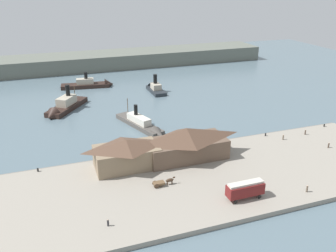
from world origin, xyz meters
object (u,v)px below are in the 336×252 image
(pedestrian_near_east_shed, at_px, (329,145))
(ferry_outer_harbor, at_px, (92,84))
(ferry_shed_east_terminal, at_px, (127,153))
(horse_cart, at_px, (163,182))
(pedestrian_by_tram, at_px, (305,132))
(mooring_post_west, at_px, (324,125))
(mooring_post_center_west, at_px, (266,135))
(ferry_moored_west, at_px, (155,88))
(ferry_departing_north, at_px, (63,107))
(pedestrian_near_cart, at_px, (108,223))
(pedestrian_at_waters_edge, at_px, (283,137))
(ferry_approaching_east, at_px, (143,125))
(ferry_shed_west_terminal, at_px, (186,143))
(mooring_post_east, at_px, (38,170))
(street_tram, at_px, (245,189))
(pedestrian_standing_center, at_px, (307,189))

(pedestrian_near_east_shed, relative_size, ferry_outer_harbor, 0.07)
(ferry_shed_east_terminal, bearing_deg, horse_cart, -63.65)
(pedestrian_by_tram, xyz_separation_m, mooring_post_west, (10.37, 3.23, -0.34))
(mooring_post_center_west, xyz_separation_m, ferry_moored_west, (-17.23, 61.38, -0.25))
(ferry_moored_west, relative_size, ferry_departing_north, 0.70)
(pedestrian_near_cart, bearing_deg, ferry_shed_east_terminal, 67.55)
(pedestrian_at_waters_edge, bearing_deg, ferry_outer_harbor, 119.60)
(ferry_shed_east_terminal, bearing_deg, mooring_post_center_west, 6.08)
(ferry_shed_east_terminal, bearing_deg, ferry_approaching_east, 65.67)
(ferry_departing_north, relative_size, ferry_approaching_east, 0.89)
(pedestrian_near_cart, height_order, pedestrian_at_waters_edge, pedestrian_at_waters_edge)
(ferry_shed_east_terminal, xyz_separation_m, ferry_shed_west_terminal, (16.62, -0.32, 0.54))
(pedestrian_near_cart, bearing_deg, ferry_moored_west, 66.91)
(mooring_post_west, xyz_separation_m, ferry_approaching_east, (-56.77, 21.38, -0.36))
(pedestrian_near_east_shed, relative_size, pedestrian_at_waters_edge, 0.95)
(ferry_shed_west_terminal, relative_size, pedestrian_near_cart, 14.29)
(horse_cart, relative_size, ferry_departing_north, 0.25)
(pedestrian_by_tram, distance_m, mooring_post_east, 80.59)
(pedestrian_by_tram, relative_size, pedestrian_near_east_shed, 1.05)
(mooring_post_east, relative_size, ferry_departing_north, 0.04)
(pedestrian_by_tram, relative_size, ferry_outer_harbor, 0.07)
(ferry_shed_east_terminal, height_order, mooring_post_center_west, ferry_shed_east_terminal)
(street_tram, relative_size, mooring_post_center_west, 9.64)
(pedestrian_standing_center, bearing_deg, ferry_departing_north, 121.91)
(ferry_shed_east_terminal, relative_size, ferry_outer_harbor, 0.69)
(pedestrian_near_cart, xyz_separation_m, ferry_departing_north, (-2.97, 75.33, -0.25))
(pedestrian_standing_center, bearing_deg, ferry_shed_east_terminal, 144.91)
(pedestrian_by_tram, bearing_deg, ferry_shed_west_terminal, -177.43)
(pedestrian_near_cart, xyz_separation_m, mooring_post_west, (77.92, 27.33, -0.26))
(pedestrian_by_tram, height_order, pedestrian_near_east_shed, pedestrian_by_tram)
(pedestrian_at_waters_edge, relative_size, ferry_outer_harbor, 0.07)
(horse_cart, bearing_deg, ferry_approaching_east, 81.12)
(horse_cart, xyz_separation_m, ferry_departing_north, (-18.18, 64.67, -0.46))
(horse_cart, bearing_deg, mooring_post_west, 14.88)
(pedestrian_by_tram, height_order, pedestrian_near_cart, pedestrian_by_tram)
(horse_cart, distance_m, ferry_outer_harbor, 94.21)
(ferry_shed_east_terminal, distance_m, pedestrian_by_tram, 58.34)
(pedestrian_near_cart, bearing_deg, mooring_post_west, 19.33)
(ferry_shed_east_terminal, xyz_separation_m, ferry_departing_north, (-12.29, 52.78, -3.47))
(pedestrian_near_east_shed, xyz_separation_m, ferry_moored_west, (-29.75, 74.85, -0.55))
(mooring_post_west, distance_m, ferry_departing_north, 94.06)
(street_tram, height_order, ferry_moored_west, ferry_moored_west)
(pedestrian_by_tram, relative_size, pedestrian_at_waters_edge, 1.00)
(ferry_shed_east_terminal, xyz_separation_m, ferry_outer_harbor, (2.81, 82.27, -3.84))
(ferry_shed_east_terminal, bearing_deg, pedestrian_at_waters_edge, 0.72)
(ferry_departing_north, bearing_deg, ferry_approaching_east, -47.82)
(ferry_shed_west_terminal, height_order, pedestrian_near_cart, ferry_shed_west_terminal)
(street_tram, bearing_deg, pedestrian_near_cart, 179.12)
(mooring_post_west, relative_size, ferry_approaching_east, 0.04)
(mooring_post_west, height_order, mooring_post_center_west, same)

